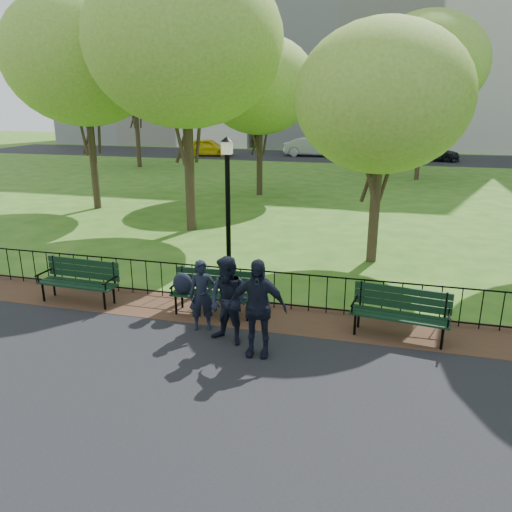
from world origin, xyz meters
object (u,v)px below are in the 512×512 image
(tree_mid_w, at_px, (84,58))
(person_mid, at_px, (229,301))
(tree_far_c, at_px, (260,85))
(tree_near_e, at_px, (383,98))
(taxi, at_px, (208,147))
(sedan_dark, at_px, (430,152))
(tree_far_e, at_px, (427,64))
(person_left, at_px, (202,296))
(tree_far_w, at_px, (132,60))
(sedan_silver, at_px, (312,147))
(person_right, at_px, (257,308))
(park_bench_left_a, at_px, (80,277))
(tree_near_w, at_px, (184,42))
(park_bench_right_a, at_px, (401,308))
(park_bench_main, at_px, (201,286))

(tree_mid_w, distance_m, person_mid, 15.50)
(tree_far_c, bearing_deg, person_mid, -77.62)
(tree_near_e, xyz_separation_m, taxi, (-14.92, 26.72, -3.91))
(tree_near_e, height_order, sedan_dark, tree_near_e)
(tree_far_e, distance_m, person_left, 24.13)
(tree_far_w, distance_m, taxi, 10.82)
(taxi, bearing_deg, tree_far_c, -160.86)
(sedan_silver, bearing_deg, tree_far_c, 177.86)
(tree_far_w, distance_m, person_mid, 29.24)
(tree_mid_w, relative_size, person_left, 6.05)
(tree_mid_w, relative_size, sedan_dark, 1.98)
(tree_mid_w, xyz_separation_m, taxi, (-2.78, 21.96, -5.52))
(sedan_dark, bearing_deg, tree_mid_w, 158.05)
(tree_far_e, distance_m, person_right, 24.56)
(park_bench_left_a, xyz_separation_m, tree_far_c, (0.57, 14.77, 4.66))
(tree_near_w, height_order, tree_far_c, tree_near_w)
(park_bench_left_a, distance_m, tree_near_e, 9.15)
(park_bench_right_a, height_order, tree_mid_w, tree_mid_w)
(taxi, relative_size, sedan_dark, 0.95)
(tree_mid_w, bearing_deg, park_bench_right_a, -36.98)
(park_bench_right_a, relative_size, person_mid, 1.13)
(park_bench_main, bearing_deg, tree_near_w, 111.78)
(tree_near_e, relative_size, sedan_dark, 1.47)
(park_bench_main, xyz_separation_m, park_bench_right_a, (4.28, -0.04, -0.04))
(tree_near_e, relative_size, tree_far_e, 0.71)
(tree_mid_w, bearing_deg, person_mid, -48.40)
(park_bench_right_a, xyz_separation_m, person_right, (-2.59, -1.47, 0.33))
(person_mid, height_order, taxi, person_mid)
(park_bench_left_a, bearing_deg, taxi, 107.18)
(person_right, bearing_deg, sedan_silver, 91.81)
(tree_far_e, distance_m, tree_far_w, 19.16)
(person_left, relative_size, person_right, 0.80)
(tree_far_c, relative_size, person_mid, 4.33)
(tree_far_c, relative_size, tree_far_w, 0.73)
(person_right, distance_m, taxi, 35.63)
(person_mid, bearing_deg, park_bench_right_a, 38.52)
(park_bench_right_a, xyz_separation_m, taxi, (-15.67, 31.67, 0.13))
(tree_far_e, bearing_deg, tree_near_w, -119.83)
(tree_near_e, relative_size, tree_far_w, 0.64)
(tree_mid_w, height_order, tree_far_c, tree_mid_w)
(park_bench_left_a, xyz_separation_m, person_mid, (4.06, -1.14, 0.27))
(sedan_silver, bearing_deg, taxi, 100.07)
(park_bench_left_a, distance_m, tree_far_w, 26.48)
(tree_far_e, bearing_deg, person_left, -102.74)
(park_bench_main, xyz_separation_m, tree_far_e, (5.49, 22.09, 5.90))
(sedan_silver, bearing_deg, person_right, -175.71)
(tree_mid_w, relative_size, tree_far_e, 0.96)
(tree_far_e, xyz_separation_m, taxi, (-16.89, 9.54, -5.82))
(park_bench_right_a, height_order, person_left, person_left)
(park_bench_main, relative_size, tree_far_w, 0.18)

